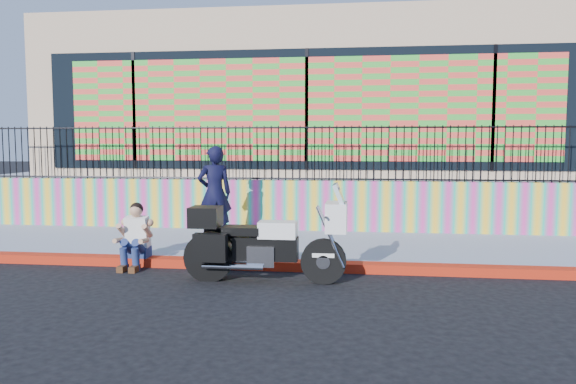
# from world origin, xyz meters

# --- Properties ---
(ground) EXTENTS (90.00, 90.00, 0.00)m
(ground) POSITION_xyz_m (0.00, 0.00, 0.00)
(ground) COLOR black
(ground) RESTS_ON ground
(red_curb) EXTENTS (16.00, 0.30, 0.15)m
(red_curb) POSITION_xyz_m (0.00, 0.00, 0.07)
(red_curb) COLOR #AA180C
(red_curb) RESTS_ON ground
(sidewalk) EXTENTS (16.00, 3.00, 0.15)m
(sidewalk) POSITION_xyz_m (0.00, 1.65, 0.07)
(sidewalk) COLOR gray
(sidewalk) RESTS_ON ground
(mural_wall) EXTENTS (16.00, 0.20, 1.10)m
(mural_wall) POSITION_xyz_m (0.00, 3.25, 0.70)
(mural_wall) COLOR #D63894
(mural_wall) RESTS_ON sidewalk
(metal_fence) EXTENTS (15.80, 0.04, 1.20)m
(metal_fence) POSITION_xyz_m (0.00, 3.25, 1.85)
(metal_fence) COLOR black
(metal_fence) RESTS_ON mural_wall
(elevated_platform) EXTENTS (16.00, 10.00, 1.25)m
(elevated_platform) POSITION_xyz_m (0.00, 8.35, 0.62)
(elevated_platform) COLOR gray
(elevated_platform) RESTS_ON ground
(storefront_building) EXTENTS (14.00, 8.06, 4.00)m
(storefront_building) POSITION_xyz_m (0.00, 8.13, 3.25)
(storefront_building) COLOR tan
(storefront_building) RESTS_ON elevated_platform
(police_motorcycle) EXTENTS (2.42, 0.80, 1.51)m
(police_motorcycle) POSITION_xyz_m (-0.19, -0.82, 0.63)
(police_motorcycle) COLOR black
(police_motorcycle) RESTS_ON ground
(police_officer) EXTENTS (0.81, 0.69, 1.87)m
(police_officer) POSITION_xyz_m (-1.62, 1.82, 1.08)
(police_officer) COLOR black
(police_officer) RESTS_ON sidewalk
(seated_man) EXTENTS (0.54, 0.71, 1.06)m
(seated_man) POSITION_xyz_m (-2.47, -0.20, 0.45)
(seated_man) COLOR navy
(seated_man) RESTS_ON ground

